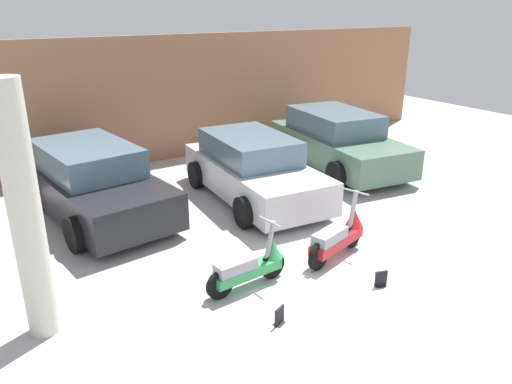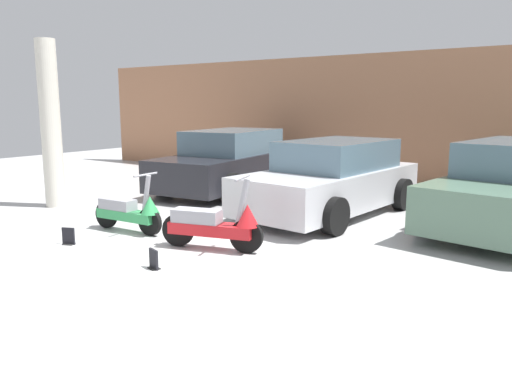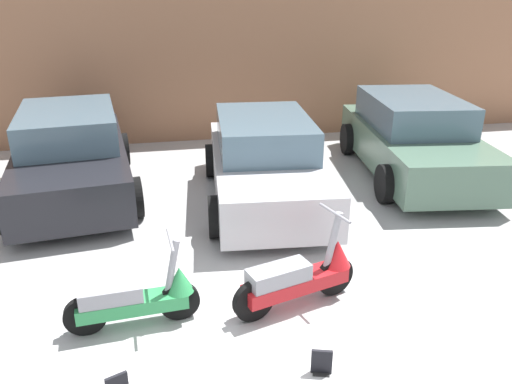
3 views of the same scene
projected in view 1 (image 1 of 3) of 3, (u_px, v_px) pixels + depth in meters
ground_plane at (348, 286)px, 7.71m from camera, size 28.00×28.00×0.00m
wall_back at (151, 100)px, 13.30m from camera, size 19.60×0.12×3.34m
scooter_front_left at (250, 266)px, 7.59m from camera, size 1.43×0.52×1.00m
scooter_front_right at (339, 235)px, 8.51m from camera, size 1.52×0.73×1.09m
car_rear_left at (93, 182)px, 10.13m from camera, size 2.44×4.46×1.45m
car_rear_center at (253, 169)px, 11.02m from camera, size 2.27×4.26×1.40m
car_rear_right at (337, 141)px, 13.14m from camera, size 2.52×4.53×1.47m
placard_near_left_scooter at (279, 317)px, 6.77m from camera, size 0.20×0.17×0.26m
placard_near_right_scooter at (381, 280)px, 7.68m from camera, size 0.20×0.16×0.26m
support_column_side at (26, 216)px, 6.08m from camera, size 0.39×0.39×3.34m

